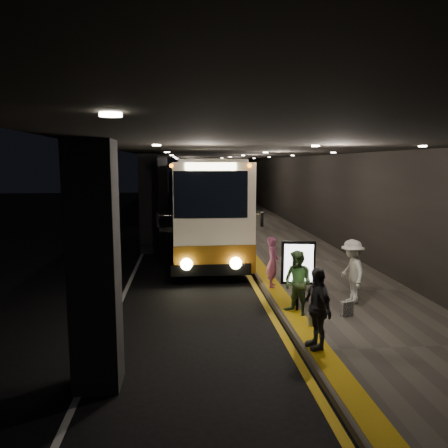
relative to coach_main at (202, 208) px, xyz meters
name	(u,v)px	position (x,y,z in m)	size (l,w,h in m)	color
ground	(183,273)	(-0.92, -4.44, -1.93)	(90.00, 90.00, 0.00)	black
lane_line_white	(145,248)	(-2.72, 0.56, -1.93)	(0.12, 50.00, 0.01)	silver
kerb_stripe_yellow	(232,246)	(1.43, 0.56, -1.93)	(0.18, 50.00, 0.01)	gold
sidewalk	(281,244)	(3.83, 0.56, -1.86)	(4.50, 50.00, 0.15)	#514C44
tactile_strip	(242,243)	(1.93, 0.56, -1.78)	(0.50, 50.00, 0.01)	gold
terminal_wall	(327,184)	(6.08, 0.56, 1.07)	(0.10, 50.00, 6.00)	black
support_columns	(149,204)	(-2.42, -0.44, 0.27)	(0.80, 24.80, 4.40)	black
canopy	(235,150)	(1.58, 0.56, 2.67)	(9.00, 50.00, 0.40)	black
coach_main	(202,208)	(0.00, 0.00, 0.00)	(2.92, 12.98, 4.02)	#EEE5C7
coach_second	(194,192)	(-0.12, 13.22, -0.09)	(3.25, 12.32, 3.83)	#EEE5C7
passenger_boarding	(273,262)	(1.88, -6.97, -0.99)	(0.58, 0.38, 1.59)	#AC507C
passenger_waiting_green	(298,283)	(2.02, -9.48, -0.96)	(0.80, 0.50, 1.65)	#4C6D3D
passenger_waiting_white	(352,271)	(3.75, -8.70, -0.89)	(1.15, 0.53, 1.77)	silver
passenger_waiting_grey	(317,308)	(1.88, -11.54, -0.92)	(1.02, 0.52, 1.73)	#515055
bag_polka	(347,309)	(3.23, -9.75, -1.59)	(0.32, 0.14, 0.39)	black
bag_plain	(313,320)	(2.18, -10.34, -1.63)	(0.25, 0.14, 0.31)	silver
info_sign	(298,264)	(2.08, -9.22, -0.53)	(0.88, 0.25, 1.86)	black
stanchion_post	(273,263)	(2.12, -5.97, -1.26)	(0.05, 0.05, 1.04)	black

